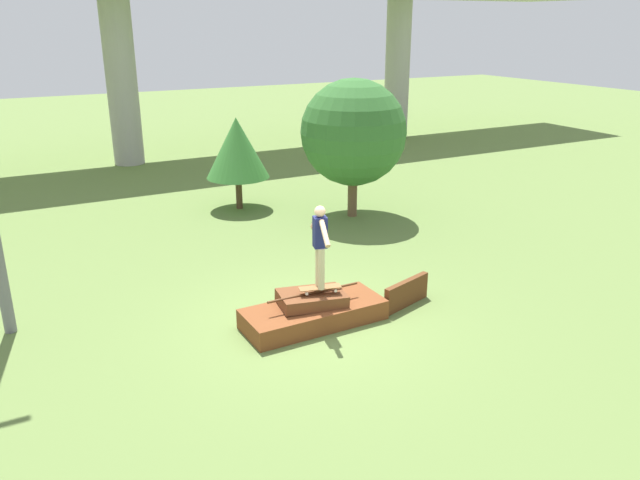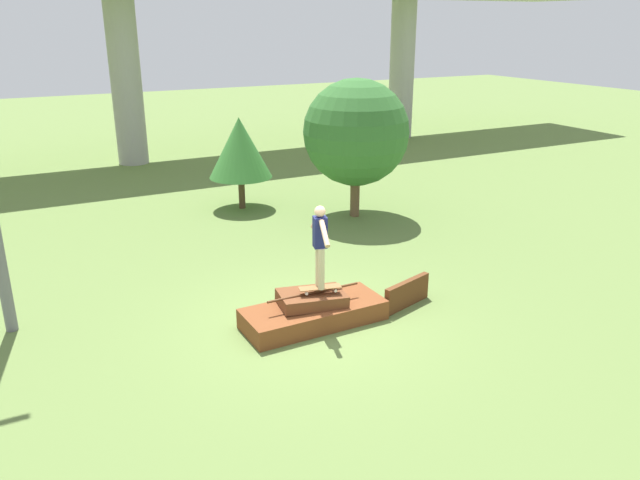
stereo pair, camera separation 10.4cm
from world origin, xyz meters
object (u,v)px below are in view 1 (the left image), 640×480
skater (320,242)px  tree_behind_right (354,133)px  tree_behind_left (237,148)px  skateboard (320,288)px

skater → tree_behind_right: size_ratio=0.40×
skater → tree_behind_left: size_ratio=0.57×
skateboard → tree_behind_left: 7.67m
skateboard → tree_behind_left: (1.38, 7.47, 1.05)m
skateboard → skater: bearing=-45.0°
skateboard → skater: size_ratio=0.52×
skater → tree_behind_left: bearing=79.5°
skateboard → tree_behind_left: bearing=79.5°
skateboard → tree_behind_right: (3.86, 5.31, 1.60)m
skateboard → skater: (0.00, -0.00, 0.86)m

